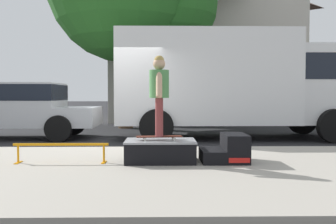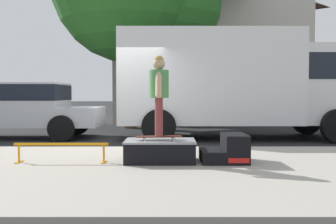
% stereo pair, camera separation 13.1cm
% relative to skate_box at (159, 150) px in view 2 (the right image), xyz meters
% --- Properties ---
extents(ground_plane, '(140.00, 140.00, 0.00)m').
position_rel_skate_box_xyz_m(ground_plane, '(-1.20, 2.47, -0.32)').
color(ground_plane, black).
extents(sidewalk_slab, '(50.00, 5.00, 0.12)m').
position_rel_skate_box_xyz_m(sidewalk_slab, '(-1.20, -0.53, -0.26)').
color(sidewalk_slab, '#A8A093').
rests_on(sidewalk_slab, ground).
extents(skate_box, '(1.20, 0.81, 0.37)m').
position_rel_skate_box_xyz_m(skate_box, '(0.00, 0.00, 0.00)').
color(skate_box, black).
rests_on(skate_box, sidewalk_slab).
extents(kicker_ramp, '(0.78, 0.81, 0.48)m').
position_rel_skate_box_xyz_m(kicker_ramp, '(1.16, -0.00, -0.00)').
color(kicker_ramp, black).
rests_on(kicker_ramp, sidewalk_slab).
extents(grind_rail, '(1.60, 0.28, 0.33)m').
position_rel_skate_box_xyz_m(grind_rail, '(-1.68, -0.07, 0.05)').
color(grind_rail, orange).
rests_on(grind_rail, sidewalk_slab).
extents(skateboard, '(0.80, 0.28, 0.07)m').
position_rel_skate_box_xyz_m(skateboard, '(-0.02, 0.00, 0.23)').
color(skateboard, '#4C1E14').
rests_on(skateboard, skate_box).
extents(skater_kid, '(0.33, 0.71, 1.37)m').
position_rel_skate_box_xyz_m(skater_kid, '(-0.02, 0.00, 1.05)').
color(skater_kid, brown).
rests_on(skater_kid, skateboard).
extents(box_truck, '(6.91, 2.63, 3.05)m').
position_rel_skate_box_xyz_m(box_truck, '(2.26, 4.67, 1.38)').
color(box_truck, white).
rests_on(box_truck, ground).
extents(pickup_truck_silver, '(5.70, 2.09, 1.61)m').
position_rel_skate_box_xyz_m(pickup_truck_silver, '(-4.50, 4.78, 0.57)').
color(pickup_truck_silver, '#B2B5BA').
rests_on(pickup_truck_silver, ground).
extents(house_behind, '(9.54, 8.23, 8.40)m').
position_rel_skate_box_xyz_m(house_behind, '(2.21, 14.55, 3.92)').
color(house_behind, beige).
rests_on(house_behind, ground).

